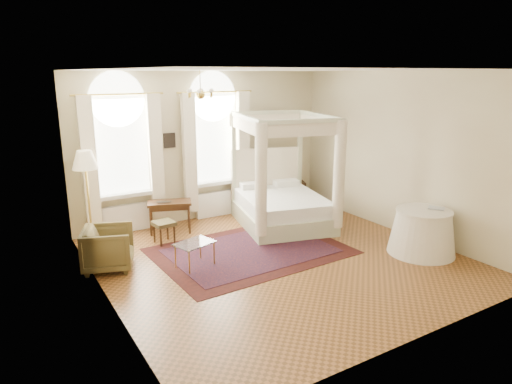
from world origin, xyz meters
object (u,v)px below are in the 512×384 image
(stool, at_px, (164,225))
(coffee_table, at_px, (195,245))
(nightstand, at_px, (296,193))
(armchair, at_px, (108,248))
(writing_desk, at_px, (170,206))
(canopy_bed, at_px, (282,201))
(side_table, at_px, (422,232))
(floor_lamp, at_px, (85,165))

(stool, xyz_separation_m, coffee_table, (0.06, -1.35, 0.03))
(nightstand, height_order, armchair, armchair)
(nightstand, bearing_deg, coffee_table, -149.68)
(writing_desk, bearing_deg, coffee_table, -98.44)
(writing_desk, distance_m, coffee_table, 1.93)
(canopy_bed, distance_m, side_table, 2.98)
(stool, distance_m, side_table, 4.90)
(stool, relative_size, floor_lamp, 0.24)
(nightstand, relative_size, side_table, 0.49)
(stool, height_order, side_table, side_table)
(nightstand, bearing_deg, side_table, -88.69)
(writing_desk, bearing_deg, armchair, -142.29)
(armchair, bearing_deg, coffee_table, -97.65)
(canopy_bed, height_order, writing_desk, canopy_bed)
(stool, bearing_deg, armchair, -151.67)
(writing_desk, relative_size, floor_lamp, 0.54)
(canopy_bed, relative_size, stool, 5.83)
(canopy_bed, distance_m, floor_lamp, 4.09)
(armchair, xyz_separation_m, coffee_table, (1.29, -0.69, 0.03))
(nightstand, distance_m, floor_lamp, 5.21)
(stool, relative_size, coffee_table, 0.60)
(nightstand, xyz_separation_m, floor_lamp, (-5.04, -0.19, 1.29))
(writing_desk, distance_m, stool, 0.67)
(writing_desk, bearing_deg, stool, -121.55)
(nightstand, xyz_separation_m, side_table, (0.09, -3.81, 0.11))
(writing_desk, height_order, side_table, side_table)
(writing_desk, height_order, armchair, armchair)
(canopy_bed, height_order, side_table, canopy_bed)
(canopy_bed, distance_m, nightstand, 1.68)
(floor_lamp, relative_size, side_table, 1.52)
(canopy_bed, bearing_deg, nightstand, 43.28)
(armchair, relative_size, coffee_table, 1.09)
(coffee_table, relative_size, floor_lamp, 0.40)
(writing_desk, xyz_separation_m, armchair, (-1.57, -1.21, -0.20))
(nightstand, relative_size, floor_lamp, 0.32)
(coffee_table, bearing_deg, side_table, -22.79)
(canopy_bed, height_order, stool, canopy_bed)
(canopy_bed, bearing_deg, floor_lamp, 166.14)
(canopy_bed, height_order, floor_lamp, canopy_bed)
(armchair, bearing_deg, writing_desk, -31.82)
(nightstand, relative_size, armchair, 0.74)
(writing_desk, xyz_separation_m, coffee_table, (-0.28, -1.90, -0.17))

